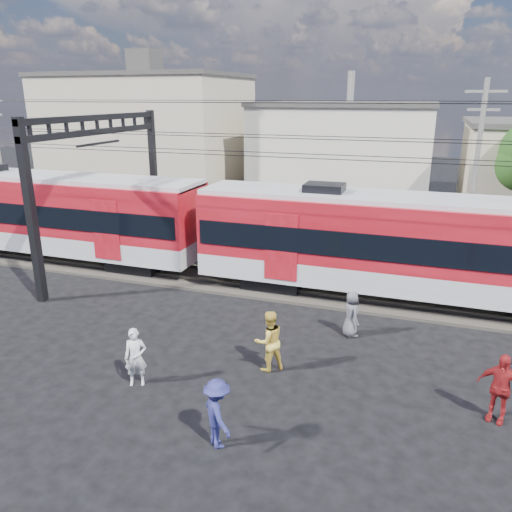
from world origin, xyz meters
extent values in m
plane|color=black|center=(0.00, 0.00, 0.00)|extent=(120.00, 120.00, 0.00)
cube|color=#2D2823|center=(0.00, 8.00, 0.06)|extent=(70.00, 3.40, 0.12)
cube|color=#59544C|center=(0.00, 7.25, 0.18)|extent=(70.00, 0.12, 0.12)
cube|color=#59544C|center=(0.00, 8.75, 0.18)|extent=(70.00, 0.12, 0.12)
cube|color=black|center=(-8.33, 8.00, 0.35)|extent=(2.40, 2.20, 0.70)
cube|color=#A7A9AF|center=(-13.45, 8.00, 1.15)|extent=(16.00, 3.00, 0.90)
cube|color=maroon|center=(-13.45, 8.00, 2.80)|extent=(16.00, 3.00, 2.40)
cube|color=black|center=(-13.45, 8.00, 2.55)|extent=(15.68, 3.08, 0.95)
cube|color=#A7A9AF|center=(-13.45, 8.00, 4.05)|extent=(16.00, 2.60, 0.25)
cube|color=black|center=(-1.77, 8.00, 0.35)|extent=(2.40, 2.20, 0.70)
cube|color=#A7A9AF|center=(3.35, 8.00, 1.15)|extent=(16.00, 3.00, 0.90)
cube|color=maroon|center=(3.35, 8.00, 2.80)|extent=(16.00, 3.00, 2.40)
cube|color=black|center=(3.35, 8.00, 2.55)|extent=(15.68, 3.08, 0.95)
cube|color=#A7A9AF|center=(3.35, 8.00, 4.05)|extent=(16.00, 2.60, 0.25)
cube|color=black|center=(-10.00, 3.50, 3.50)|extent=(0.30, 0.30, 7.00)
cube|color=black|center=(-10.00, 12.50, 3.50)|extent=(0.30, 0.30, 7.00)
cube|color=black|center=(-10.00, 8.00, 6.80)|extent=(0.25, 9.30, 0.25)
cube|color=black|center=(-10.00, 8.00, 6.20)|extent=(0.25, 9.30, 0.25)
cylinder|color=black|center=(0.00, 7.30, 5.50)|extent=(70.00, 0.03, 0.03)
cylinder|color=black|center=(0.00, 8.70, 5.50)|extent=(70.00, 0.03, 0.03)
cylinder|color=black|center=(0.00, 7.30, 6.20)|extent=(70.00, 0.03, 0.03)
cylinder|color=black|center=(0.00, 8.70, 6.20)|extent=(70.00, 0.03, 0.03)
cylinder|color=black|center=(0.00, 4.50, 7.50)|extent=(70.00, 0.03, 0.03)
cylinder|color=black|center=(0.00, 11.50, 7.50)|extent=(70.00, 0.03, 0.03)
cube|color=#B9AA8E|center=(-17.00, 24.00, 4.50)|extent=(14.00, 10.00, 9.00)
cube|color=#3F3D3A|center=(-17.00, 24.00, 9.15)|extent=(14.28, 10.20, 0.30)
cube|color=beige|center=(-2.00, 27.00, 3.50)|extent=(12.00, 12.00, 7.00)
cube|color=#3F3D3A|center=(-2.00, 27.00, 7.15)|extent=(12.24, 12.24, 0.30)
cylinder|color=slate|center=(6.00, 15.00, 4.25)|extent=(0.24, 0.24, 8.50)
cube|color=slate|center=(6.00, 15.00, 7.90)|extent=(1.80, 0.12, 0.12)
cube|color=slate|center=(6.00, 15.00, 7.10)|extent=(1.40, 0.12, 0.12)
imported|color=silver|center=(-3.23, -0.50, 0.84)|extent=(0.73, 0.63, 1.68)
imported|color=gold|center=(0.00, 1.47, 0.92)|extent=(1.13, 1.12, 1.84)
imported|color=navy|center=(-0.09, -2.12, 0.85)|extent=(1.23, 1.21, 1.69)
imported|color=maroon|center=(6.06, 0.99, 0.91)|extent=(1.16, 0.78, 1.82)
imported|color=#525157|center=(1.93, 4.44, 0.79)|extent=(0.84, 0.92, 1.58)
camera|label=1|loc=(3.90, -10.96, 7.71)|focal=35.00mm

